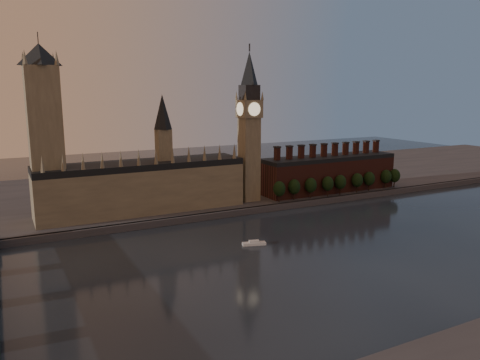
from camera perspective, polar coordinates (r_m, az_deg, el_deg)
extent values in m
plane|color=black|center=(239.56, 11.75, -8.98)|extent=(900.00, 900.00, 0.00)
cube|color=#4A4A4F|center=(310.44, 1.23, -3.76)|extent=(900.00, 4.00, 4.00)
cube|color=#4A4A4F|center=(389.71, -5.13, -0.77)|extent=(900.00, 180.00, 4.00)
cube|color=gray|center=(305.54, -11.81, -1.14)|extent=(130.00, 30.00, 28.00)
cube|color=black|center=(302.68, -11.93, 1.82)|extent=(130.00, 30.00, 4.00)
cube|color=gray|center=(305.61, -9.29, 3.89)|extent=(9.00, 9.00, 24.00)
cone|color=black|center=(303.72, -9.42, 8.20)|extent=(12.00, 12.00, 22.00)
cone|color=gray|center=(277.92, -22.97, 1.86)|extent=(2.60, 2.60, 10.00)
cone|color=gray|center=(278.91, -20.78, 2.04)|extent=(2.60, 2.60, 10.00)
cone|color=gray|center=(280.32, -18.61, 2.22)|extent=(2.60, 2.60, 10.00)
cone|color=gray|center=(282.12, -16.46, 2.40)|extent=(2.60, 2.60, 10.00)
cone|color=gray|center=(284.32, -14.34, 2.57)|extent=(2.60, 2.60, 10.00)
cone|color=gray|center=(286.90, -12.26, 2.73)|extent=(2.60, 2.60, 10.00)
cone|color=gray|center=(289.86, -10.21, 2.89)|extent=(2.60, 2.60, 10.00)
cone|color=gray|center=(293.18, -8.21, 3.04)|extent=(2.60, 2.60, 10.00)
cone|color=gray|center=(296.85, -6.25, 3.18)|extent=(2.60, 2.60, 10.00)
cone|color=gray|center=(300.85, -4.35, 3.32)|extent=(2.60, 2.60, 10.00)
cone|color=gray|center=(305.19, -2.49, 3.45)|extent=(2.60, 2.60, 10.00)
cone|color=gray|center=(309.83, -0.69, 3.57)|extent=(2.60, 2.60, 10.00)
cube|color=gray|center=(291.08, -22.54, 3.85)|extent=(18.00, 18.00, 90.00)
cone|color=black|center=(290.04, -23.29, 13.89)|extent=(24.00, 24.00, 12.00)
cylinder|color=#232326|center=(290.51, -23.38, 15.07)|extent=(0.50, 0.50, 12.00)
cone|color=gray|center=(281.38, -24.79, 13.49)|extent=(3.00, 3.00, 8.00)
cone|color=gray|center=(282.77, -21.47, 13.71)|extent=(3.00, 3.00, 8.00)
cone|color=gray|center=(297.32, -24.96, 13.28)|extent=(3.00, 3.00, 8.00)
cone|color=gray|center=(298.64, -21.82, 13.50)|extent=(3.00, 3.00, 8.00)
cube|color=gray|center=(326.18, 1.11, 2.52)|extent=(12.00, 12.00, 58.00)
cube|color=gray|center=(322.96, 1.13, 8.67)|extent=(14.00, 14.00, 12.00)
cube|color=#232326|center=(322.72, 1.14, 10.62)|extent=(11.00, 11.00, 10.00)
cone|color=black|center=(323.05, 1.15, 13.46)|extent=(13.00, 13.00, 22.00)
cylinder|color=#232326|center=(323.93, 1.16, 15.85)|extent=(1.00, 1.00, 5.00)
cylinder|color=beige|center=(316.66, 1.76, 8.63)|extent=(9.00, 0.50, 9.00)
cylinder|color=beige|center=(329.29, 0.53, 8.72)|extent=(9.00, 0.50, 9.00)
cylinder|color=beige|center=(319.57, -0.01, 8.65)|extent=(0.50, 9.00, 9.00)
cylinder|color=beige|center=(326.46, 2.26, 8.69)|extent=(0.50, 9.00, 9.00)
cone|color=gray|center=(313.93, 0.66, 10.25)|extent=(2.00, 2.00, 6.00)
cone|color=gray|center=(320.26, 2.74, 10.25)|extent=(2.00, 2.00, 6.00)
cone|color=gray|center=(325.45, -0.44, 10.28)|extent=(2.00, 2.00, 6.00)
cone|color=gray|center=(331.56, 1.60, 10.28)|extent=(2.00, 2.00, 6.00)
cube|color=#51251F|center=(367.18, 10.74, 0.58)|extent=(110.00, 25.00, 24.00)
cube|color=black|center=(365.06, 10.81, 2.67)|extent=(110.00, 25.00, 3.00)
cube|color=#51251F|center=(337.34, 4.55, 3.19)|extent=(3.50, 3.50, 9.00)
cube|color=#232326|center=(336.71, 4.56, 4.04)|extent=(4.20, 4.20, 1.00)
cube|color=#51251F|center=(342.95, 6.03, 3.29)|extent=(3.50, 3.50, 9.00)
cube|color=#232326|center=(342.33, 6.05, 4.12)|extent=(4.20, 4.20, 1.00)
cube|color=#51251F|center=(348.78, 7.47, 3.39)|extent=(3.50, 3.50, 9.00)
cube|color=#232326|center=(348.18, 7.49, 4.20)|extent=(4.20, 4.20, 1.00)
cube|color=#51251F|center=(354.83, 8.85, 3.48)|extent=(3.50, 3.50, 9.00)
cube|color=#232326|center=(354.23, 8.88, 4.28)|extent=(4.20, 4.20, 1.00)
cube|color=#51251F|center=(361.07, 10.19, 3.56)|extent=(3.50, 3.50, 9.00)
cube|color=#232326|center=(360.49, 10.22, 4.35)|extent=(4.20, 4.20, 1.00)
cube|color=#51251F|center=(367.51, 11.49, 3.64)|extent=(3.50, 3.50, 9.00)
cube|color=#232326|center=(366.93, 11.52, 4.41)|extent=(4.20, 4.20, 1.00)
cube|color=#51251F|center=(374.13, 12.74, 3.72)|extent=(3.50, 3.50, 9.00)
cube|color=#232326|center=(373.56, 12.77, 4.48)|extent=(4.20, 4.20, 1.00)
cube|color=#51251F|center=(380.91, 13.94, 3.79)|extent=(3.50, 3.50, 9.00)
cube|color=#232326|center=(380.36, 13.98, 4.53)|extent=(4.20, 4.20, 1.00)
cube|color=#51251F|center=(387.86, 15.11, 3.85)|extent=(3.50, 3.50, 9.00)
cube|color=#232326|center=(387.32, 15.14, 4.59)|extent=(4.20, 4.20, 1.00)
cube|color=#51251F|center=(394.97, 16.23, 3.92)|extent=(3.50, 3.50, 9.00)
cube|color=#232326|center=(394.43, 16.27, 4.64)|extent=(4.20, 4.20, 1.00)
cylinder|color=black|center=(325.51, 4.79, -2.20)|extent=(0.80, 0.80, 6.00)
ellipsoid|color=black|center=(324.11, 4.81, -1.08)|extent=(8.60, 8.60, 10.75)
cylinder|color=black|center=(333.31, 6.60, -1.92)|extent=(0.80, 0.80, 6.00)
ellipsoid|color=black|center=(331.94, 6.62, -0.83)|extent=(8.60, 8.60, 10.75)
cylinder|color=black|center=(340.43, 8.59, -1.70)|extent=(0.80, 0.80, 6.00)
ellipsoid|color=black|center=(339.09, 8.62, -0.63)|extent=(8.60, 8.60, 10.75)
cylinder|color=black|center=(348.23, 10.62, -1.48)|extent=(0.80, 0.80, 6.00)
ellipsoid|color=black|center=(346.92, 10.65, -0.43)|extent=(8.60, 8.60, 10.75)
cylinder|color=black|center=(356.01, 12.10, -1.27)|extent=(0.80, 0.80, 6.00)
ellipsoid|color=black|center=(354.73, 12.14, -0.24)|extent=(8.60, 8.60, 10.75)
cylinder|color=black|center=(366.14, 14.05, -1.02)|extent=(0.80, 0.80, 6.00)
ellipsoid|color=black|center=(364.89, 14.10, -0.02)|extent=(8.60, 8.60, 10.75)
cylinder|color=black|center=(374.70, 15.42, -0.82)|extent=(0.80, 0.80, 6.00)
ellipsoid|color=black|center=(373.49, 15.47, 0.16)|extent=(8.60, 8.60, 10.75)
cylinder|color=black|center=(387.99, 17.31, -0.53)|extent=(0.80, 0.80, 6.00)
ellipsoid|color=black|center=(386.81, 17.36, 0.42)|extent=(8.60, 8.60, 10.75)
cylinder|color=black|center=(393.68, 18.27, -0.43)|extent=(0.80, 0.80, 6.00)
ellipsoid|color=black|center=(392.52, 18.33, 0.51)|extent=(8.60, 8.60, 10.75)
cube|color=silver|center=(249.49, 1.72, -7.76)|extent=(12.96, 6.99, 1.42)
cube|color=silver|center=(249.09, 1.73, -7.49)|extent=(5.88, 4.09, 1.07)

